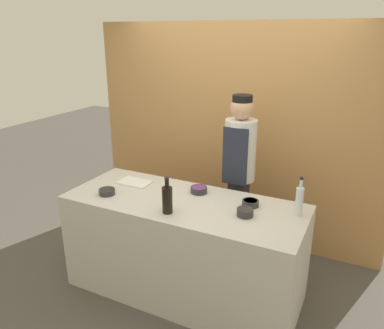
{
  "coord_description": "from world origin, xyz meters",
  "views": [
    {
      "loc": [
        1.36,
        -2.59,
        2.28
      ],
      "look_at": [
        0.0,
        0.17,
        1.2
      ],
      "focal_mm": 35.0,
      "sensor_mm": 36.0,
      "label": 1
    }
  ],
  "objects": [
    {
      "name": "chef_center",
      "position": [
        0.26,
        0.68,
        0.98
      ],
      "size": [
        0.3,
        0.3,
        1.75
      ],
      "color": "#28282D",
      "rests_on": "ground_plane"
    },
    {
      "name": "bottle_soy",
      "position": [
        -0.01,
        -0.25,
        1.04
      ],
      "size": [
        0.08,
        0.08,
        0.3
      ],
      "color": "black",
      "rests_on": "counter"
    },
    {
      "name": "sauce_bowl_green",
      "position": [
        0.54,
        0.16,
        0.95
      ],
      "size": [
        0.14,
        0.14,
        0.05
      ],
      "color": "#2D2D2D",
      "rests_on": "counter"
    },
    {
      "name": "cabinet_wall",
      "position": [
        0.0,
        1.24,
        1.2
      ],
      "size": [
        3.31,
        0.18,
        2.4
      ],
      "color": "#B7844C",
      "rests_on": "ground_plane"
    },
    {
      "name": "ground_plane",
      "position": [
        0.0,
        0.0,
        0.0
      ],
      "size": [
        14.0,
        14.0,
        0.0
      ],
      "primitive_type": "plane",
      "color": "#4C4742"
    },
    {
      "name": "counter",
      "position": [
        0.0,
        0.0,
        0.46
      ],
      "size": [
        2.08,
        0.83,
        0.92
      ],
      "color": "beige",
      "rests_on": "ground_plane"
    },
    {
      "name": "cutting_board",
      "position": [
        -0.6,
        0.14,
        0.93
      ],
      "size": [
        0.31,
        0.2,
        0.02
      ],
      "color": "white",
      "rests_on": "counter"
    },
    {
      "name": "bottle_clear",
      "position": [
        0.93,
        0.17,
        1.04
      ],
      "size": [
        0.06,
        0.06,
        0.32
      ],
      "color": "silver",
      "rests_on": "counter"
    },
    {
      "name": "sauce_bowl_yellow",
      "position": [
        0.56,
        -0.03,
        0.95
      ],
      "size": [
        0.13,
        0.13,
        0.06
      ],
      "color": "#2D2D2D",
      "rests_on": "counter"
    },
    {
      "name": "sauce_bowl_orange",
      "position": [
        -0.68,
        -0.18,
        0.94
      ],
      "size": [
        0.14,
        0.14,
        0.05
      ],
      "color": "#2D2D2D",
      "rests_on": "counter"
    },
    {
      "name": "sauce_bowl_purple",
      "position": [
        0.04,
        0.22,
        0.95
      ],
      "size": [
        0.15,
        0.15,
        0.05
      ],
      "color": "#2D2D2D",
      "rests_on": "counter"
    }
  ]
}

